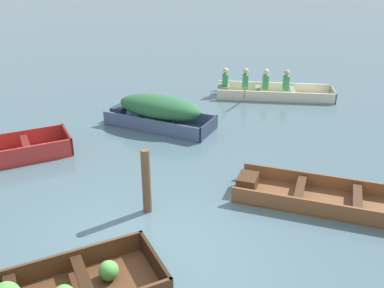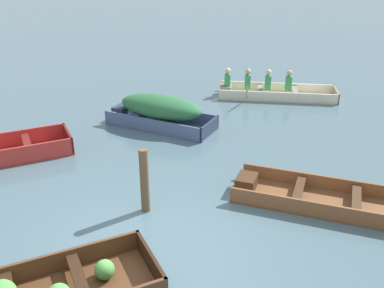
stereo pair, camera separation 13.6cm
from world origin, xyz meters
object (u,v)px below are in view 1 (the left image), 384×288
skiff_red_far_moored (1,154)px  rowboat_cream_with_crew (266,90)px  mooring_post (146,181)px  skiff_slate_blue_near_moored (159,110)px  skiff_wooden_brown_mid_moored (320,197)px

skiff_red_far_moored → rowboat_cream_with_crew: bearing=31.1°
rowboat_cream_with_crew → mooring_post: bearing=-119.1°
skiff_slate_blue_near_moored → rowboat_cream_with_crew: rowboat_cream_with_crew is taller
skiff_slate_blue_near_moored → skiff_wooden_brown_mid_moored: 4.97m
skiff_wooden_brown_mid_moored → rowboat_cream_with_crew: rowboat_cream_with_crew is taller
skiff_slate_blue_near_moored → mooring_post: (-0.17, -4.05, 0.13)m
rowboat_cream_with_crew → mooring_post: size_ratio=3.13×
skiff_wooden_brown_mid_moored → mooring_post: size_ratio=2.91×
skiff_slate_blue_near_moored → mooring_post: mooring_post is taller
skiff_wooden_brown_mid_moored → mooring_post: (-3.16, -0.10, 0.50)m
skiff_red_far_moored → rowboat_cream_with_crew: size_ratio=0.77×
skiff_red_far_moored → mooring_post: bearing=-34.3°
skiff_slate_blue_near_moored → skiff_wooden_brown_mid_moored: size_ratio=0.86×
mooring_post → skiff_slate_blue_near_moored: bearing=87.6°
rowboat_cream_with_crew → skiff_slate_blue_near_moored: bearing=-145.1°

